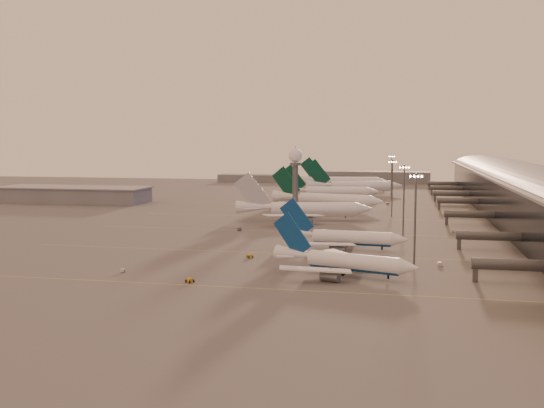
# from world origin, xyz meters

# --- Properties ---
(ground) EXTENTS (700.00, 700.00, 0.00)m
(ground) POSITION_xyz_m (0.00, 0.00, 0.00)
(ground) COLOR #4F4D4D
(ground) RESTS_ON ground
(taxiway_markings) EXTENTS (180.00, 185.25, 0.02)m
(taxiway_markings) POSITION_xyz_m (30.00, 56.00, 0.01)
(taxiway_markings) COLOR #D0C749
(taxiway_markings) RESTS_ON ground
(terminal) EXTENTS (57.00, 362.00, 23.04)m
(terminal) POSITION_xyz_m (107.88, 110.09, 10.52)
(terminal) COLOR black
(terminal) RESTS_ON ground
(hangar) EXTENTS (82.00, 27.00, 8.50)m
(hangar) POSITION_xyz_m (-120.00, 140.00, 4.32)
(hangar) COLOR slate
(hangar) RESTS_ON ground
(radar_tower) EXTENTS (6.40, 6.40, 31.10)m
(radar_tower) POSITION_xyz_m (5.00, 120.00, 20.95)
(radar_tower) COLOR #505257
(radar_tower) RESTS_ON ground
(mast_a) EXTENTS (3.60, 0.56, 25.00)m
(mast_a) POSITION_xyz_m (58.00, 0.00, 13.74)
(mast_a) COLOR #505257
(mast_a) RESTS_ON ground
(mast_b) EXTENTS (3.60, 0.56, 25.00)m
(mast_b) POSITION_xyz_m (55.00, 55.00, 13.74)
(mast_b) COLOR #505257
(mast_b) RESTS_ON ground
(mast_c) EXTENTS (3.60, 0.56, 25.00)m
(mast_c) POSITION_xyz_m (50.00, 110.00, 13.74)
(mast_c) COLOR #505257
(mast_c) RESTS_ON ground
(mast_d) EXTENTS (3.60, 0.56, 25.00)m
(mast_d) POSITION_xyz_m (48.00, 200.00, 13.74)
(mast_d) COLOR #505257
(mast_d) RESTS_ON ground
(distant_horizon) EXTENTS (165.00, 37.50, 9.00)m
(distant_horizon) POSITION_xyz_m (2.62, 325.14, 3.89)
(distant_horizon) COLOR slate
(distant_horizon) RESTS_ON ground
(narrowbody_near) EXTENTS (37.87, 29.73, 15.29)m
(narrowbody_near) POSITION_xyz_m (40.49, -17.77, 3.10)
(narrowbody_near) COLOR white
(narrowbody_near) RESTS_ON ground
(narrowbody_mid) EXTENTS (40.13, 31.90, 15.69)m
(narrowbody_mid) POSITION_xyz_m (36.88, 20.48, 3.18)
(narrowbody_mid) COLOR white
(narrowbody_mid) RESTS_ON ground
(widebody_white) EXTENTS (57.47, 45.63, 20.42)m
(widebody_white) POSITION_xyz_m (14.41, 87.90, 3.54)
(widebody_white) COLOR white
(widebody_white) RESTS_ON ground
(greentail_a) EXTENTS (56.23, 44.88, 20.79)m
(greentail_a) POSITION_xyz_m (18.68, 130.94, 3.67)
(greentail_a) COLOR white
(greentail_a) RESTS_ON ground
(greentail_b) EXTENTS (55.21, 44.37, 20.08)m
(greentail_b) POSITION_xyz_m (14.75, 180.77, 3.55)
(greentail_b) COLOR white
(greentail_b) RESTS_ON ground
(greentail_c) EXTENTS (59.45, 47.33, 22.19)m
(greentail_c) POSITION_xyz_m (25.48, 218.84, 3.92)
(greentail_c) COLOR white
(greentail_c) RESTS_ON ground
(greentail_d) EXTENTS (60.34, 48.62, 21.90)m
(greentail_d) POSITION_xyz_m (15.18, 264.73, 3.87)
(greentail_d) COLOR white
(greentail_d) RESTS_ON ground
(gsv_truck_a) EXTENTS (5.11, 2.52, 1.98)m
(gsv_truck_a) POSITION_xyz_m (-14.94, -25.00, 1.01)
(gsv_truck_a) COLOR silver
(gsv_truck_a) RESTS_ON ground
(gsv_tug_near) EXTENTS (3.58, 4.18, 1.02)m
(gsv_tug_near) POSITION_xyz_m (5.34, -32.63, 0.53)
(gsv_tug_near) COLOR gold
(gsv_tug_near) RESTS_ON ground
(gsv_catering_a) EXTENTS (5.54, 4.18, 4.16)m
(gsv_catering_a) POSITION_xyz_m (64.98, -0.00, 2.08)
(gsv_catering_a) COLOR silver
(gsv_catering_a) RESTS_ON ground
(gsv_tug_mid) EXTENTS (3.80, 4.02, 0.99)m
(gsv_tug_mid) POSITION_xyz_m (11.89, 1.06, 0.51)
(gsv_tug_mid) COLOR gold
(gsv_tug_mid) RESTS_ON ground
(gsv_truck_b) EXTENTS (5.23, 3.57, 1.99)m
(gsv_truck_b) POSITION_xyz_m (49.61, 35.28, 1.02)
(gsv_truck_b) COLOR silver
(gsv_truck_b) RESTS_ON ground
(gsv_truck_c) EXTENTS (5.13, 6.33, 2.47)m
(gsv_truck_c) POSITION_xyz_m (-4.66, 53.48, 1.26)
(gsv_truck_c) COLOR #505355
(gsv_truck_c) RESTS_ON ground
(gsv_catering_b) EXTENTS (5.41, 4.02, 4.06)m
(gsv_catering_b) POSITION_xyz_m (72.70, 64.29, 2.03)
(gsv_catering_b) COLOR silver
(gsv_catering_b) RESTS_ON ground
(gsv_tug_far) EXTENTS (4.13, 4.61, 1.13)m
(gsv_tug_far) POSITION_xyz_m (14.33, 96.75, 0.58)
(gsv_tug_far) COLOR silver
(gsv_tug_far) RESTS_ON ground
(gsv_truck_d) EXTENTS (2.61, 6.10, 2.40)m
(gsv_truck_d) POSITION_xyz_m (-22.28, 124.32, 1.23)
(gsv_truck_d) COLOR silver
(gsv_truck_d) RESTS_ON ground
(gsv_tug_hangar) EXTENTS (3.50, 2.29, 0.95)m
(gsv_tug_hangar) POSITION_xyz_m (47.05, 163.60, 0.49)
(gsv_tug_hangar) COLOR gold
(gsv_tug_hangar) RESTS_ON ground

